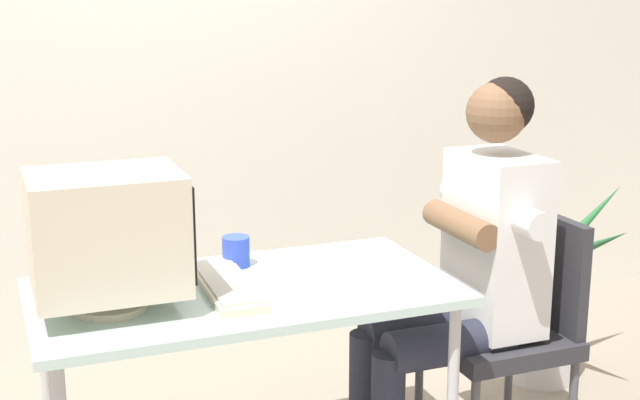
{
  "coord_description": "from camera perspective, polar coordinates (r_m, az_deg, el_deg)",
  "views": [
    {
      "loc": [
        -0.71,
        -2.46,
        1.62
      ],
      "look_at": [
        0.25,
        0.0,
        0.98
      ],
      "focal_mm": 49.98,
      "sensor_mm": 36.0,
      "label": 1
    }
  ],
  "objects": [
    {
      "name": "office_chair",
      "position": [
        3.18,
        12.24,
        -7.54
      ],
      "size": [
        0.44,
        0.44,
        0.85
      ],
      "color": "#4C4C51",
      "rests_on": "ground_plane"
    },
    {
      "name": "desk_mug",
      "position": [
        2.9,
        -5.42,
        -3.28
      ],
      "size": [
        0.09,
        0.1,
        0.1
      ],
      "color": "blue",
      "rests_on": "desk"
    },
    {
      "name": "crt_monitor",
      "position": [
        2.52,
        -13.4,
        -2.1
      ],
      "size": [
        0.42,
        0.33,
        0.39
      ],
      "color": "beige",
      "rests_on": "desk"
    },
    {
      "name": "wall_back",
      "position": [
        3.99,
        -6.77,
        11.93
      ],
      "size": [
        8.0,
        0.1,
        3.0
      ],
      "primitive_type": "cube",
      "color": "silver",
      "rests_on": "ground_plane"
    },
    {
      "name": "person_seated",
      "position": [
        3.01,
        9.39,
        -4.03
      ],
      "size": [
        0.72,
        0.55,
        1.33
      ],
      "color": "silver",
      "rests_on": "ground_plane"
    },
    {
      "name": "potted_plant",
      "position": [
        3.83,
        14.2,
        -6.31
      ],
      "size": [
        0.68,
        0.76,
        0.89
      ],
      "color": "silver",
      "rests_on": "ground_plane"
    },
    {
      "name": "desk",
      "position": [
        2.73,
        -4.89,
        -6.79
      ],
      "size": [
        1.27,
        0.68,
        0.73
      ],
      "color": "#B7B7BC",
      "rests_on": "ground_plane"
    },
    {
      "name": "keyboard",
      "position": [
        2.69,
        -6.02,
        -5.41
      ],
      "size": [
        0.16,
        0.48,
        0.03
      ],
      "color": "beige",
      "rests_on": "desk"
    }
  ]
}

